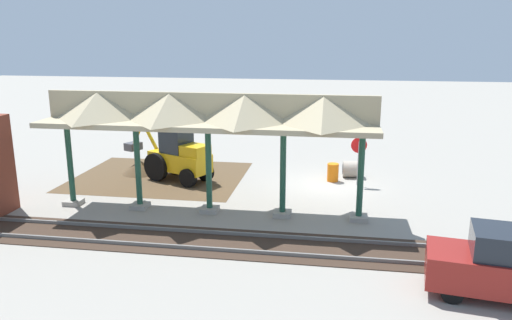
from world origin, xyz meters
name	(u,v)px	position (x,y,z in m)	size (l,w,h in m)	color
ground_plane	(327,185)	(0.00, 0.00, 0.00)	(120.00, 120.00, 0.00)	gray
dirt_work_zone	(160,177)	(8.54, -0.17, 0.00)	(8.50, 7.00, 0.01)	brown
platform_canopy	(207,112)	(4.70, 4.59, 4.15)	(13.23, 3.20, 4.90)	#9E998E
rail_tracks	(322,249)	(0.00, 7.61, 0.03)	(60.00, 2.58, 0.15)	slate
stop_sign	(359,151)	(-1.43, -0.26, 1.70)	(0.76, 0.11, 2.36)	gray
backhoe	(178,155)	(7.43, 0.22, 1.26)	(5.19, 3.28, 2.82)	#EAB214
dirt_mound	(140,173)	(9.79, -0.63, 0.00)	(3.75, 3.75, 1.41)	brown
concrete_pipe	(352,169)	(-1.20, -1.64, 0.41)	(0.95, 0.87, 0.83)	#9E9384
distant_parked_car	(510,265)	(-5.10, 10.05, 0.98)	(4.42, 2.38, 1.98)	maroon
traffic_barrel	(333,172)	(-0.25, -0.75, 0.45)	(0.56, 0.56, 0.90)	orange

